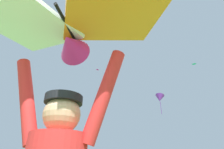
# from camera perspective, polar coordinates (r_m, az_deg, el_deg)

# --- Properties ---
(held_stunt_kite) EXTENTS (1.64, 0.90, 0.39)m
(held_stunt_kite) POSITION_cam_1_polar(r_m,az_deg,el_deg) (1.44, -13.29, 14.45)
(held_stunt_kite) COLOR black
(distant_kite_magenta_high_right) EXTENTS (0.62, 0.62, 0.21)m
(distant_kite_magenta_high_right) POSITION_cam_1_polar(r_m,az_deg,el_deg) (39.79, -4.61, 1.57)
(distant_kite_magenta_high_right) COLOR #DB2393
(distant_kite_purple_high_left) EXTENTS (2.03, 2.04, 3.11)m
(distant_kite_purple_high_left) POSITION_cam_1_polar(r_m,az_deg,el_deg) (28.09, 14.90, -7.28)
(distant_kite_purple_high_left) COLOR purple
(distant_kite_teal_low_right) EXTENTS (0.48, 0.48, 0.15)m
(distant_kite_teal_low_right) POSITION_cam_1_polar(r_m,az_deg,el_deg) (25.34, 24.58, 3.11)
(distant_kite_teal_low_right) COLOR #19B2AD
(marker_flag) EXTENTS (0.30, 0.24, 2.17)m
(marker_flag) POSITION_cam_1_polar(r_m,az_deg,el_deg) (7.43, -13.99, -21.33)
(marker_flag) COLOR silver
(marker_flag) RESTS_ON ground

